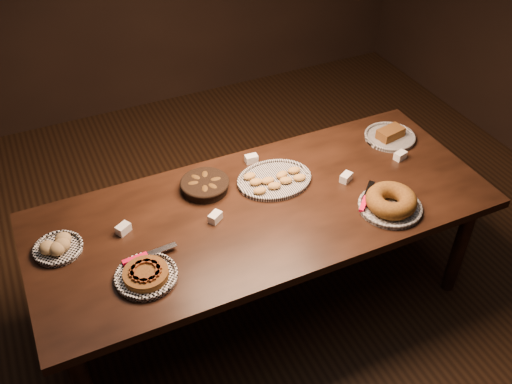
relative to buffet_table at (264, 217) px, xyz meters
name	(u,v)px	position (x,y,z in m)	size (l,w,h in m)	color
ground	(263,300)	(0.00, 0.00, -0.68)	(5.00, 5.00, 0.00)	black
buffet_table	(264,217)	(0.00, 0.00, 0.00)	(2.40, 1.00, 0.75)	black
apple_tart_plate	(146,275)	(-0.69, -0.21, 0.09)	(0.33, 0.29, 0.06)	white
madeleine_platter	(274,180)	(0.14, 0.16, 0.09)	(0.41, 0.34, 0.05)	black
bundt_cake_plate	(391,202)	(0.58, -0.29, 0.12)	(0.34, 0.38, 0.10)	black
croissant_basket	(205,184)	(-0.23, 0.26, 0.11)	(0.31, 0.31, 0.07)	black
bread_roll_plate	(58,247)	(-1.02, 0.12, 0.10)	(0.24, 0.24, 0.07)	white
loaf_plate	(390,136)	(0.95, 0.24, 0.09)	(0.30, 0.30, 0.07)	black
tent_cards	(272,186)	(0.10, 0.11, 0.10)	(1.68, 0.43, 0.04)	white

